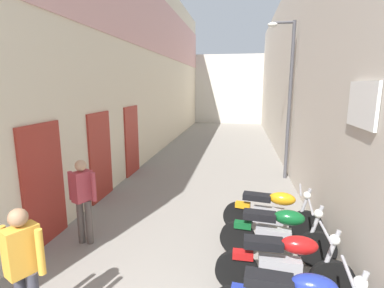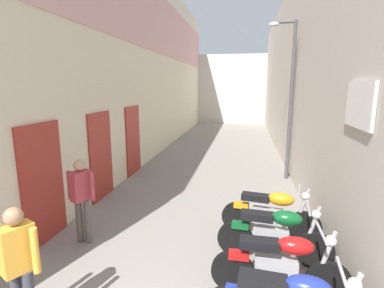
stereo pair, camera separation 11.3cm
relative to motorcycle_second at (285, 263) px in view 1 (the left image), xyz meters
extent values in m
plane|color=gray|center=(-1.59, 6.23, -0.50)|extent=(37.62, 37.62, 0.00)
cube|color=beige|center=(-4.32, 8.23, 3.21)|extent=(0.40, 21.62, 7.43)
cube|color=#9E2D23|center=(-4.10, 0.82, 0.60)|extent=(0.06, 1.10, 2.20)
cube|color=#9E2D23|center=(-4.10, 3.02, 0.60)|extent=(0.06, 1.10, 2.20)
cube|color=#9E2D23|center=(-4.10, 5.22, 0.60)|extent=(0.06, 1.10, 2.20)
cube|color=#DBA39E|center=(-4.11, 8.23, 4.85)|extent=(0.04, 21.62, 2.38)
cube|color=beige|center=(1.14, 8.23, 2.74)|extent=(0.40, 21.62, 6.49)
cube|color=white|center=(0.91, 0.42, 2.10)|extent=(0.04, 0.90, 0.60)
cube|color=beige|center=(-1.59, 20.04, 2.07)|extent=(8.06, 2.00, 5.14)
ellipsoid|color=navy|center=(0.17, -0.82, 0.28)|extent=(0.51, 0.31, 0.24)
cube|color=black|center=(-0.29, -0.77, 0.26)|extent=(0.54, 0.28, 0.12)
cylinder|color=#9E9EA3|center=(0.47, -0.86, 0.50)|extent=(0.10, 0.58, 0.04)
sphere|color=silver|center=(0.59, -0.87, 0.40)|extent=(0.14, 0.14, 0.14)
cylinder|color=black|center=(0.61, -0.01, -0.20)|extent=(0.60, 0.09, 0.60)
cylinder|color=black|center=(-0.63, 0.01, -0.20)|extent=(0.60, 0.09, 0.60)
cube|color=#9E9EA3|center=(-0.06, 0.00, -0.08)|extent=(0.56, 0.21, 0.28)
ellipsoid|color=#AD1414|center=(0.17, 0.00, 0.28)|extent=(0.49, 0.27, 0.24)
cube|color=black|center=(-0.29, 0.01, 0.26)|extent=(0.52, 0.23, 0.12)
cylinder|color=#9E9EA3|center=(0.54, -0.01, 0.15)|extent=(0.25, 0.07, 0.77)
cylinder|color=#9E9EA3|center=(0.47, -0.01, 0.50)|extent=(0.05, 0.58, 0.04)
sphere|color=silver|center=(0.59, -0.01, 0.40)|extent=(0.14, 0.14, 0.14)
cube|color=#AD1414|center=(-0.55, 0.01, 0.06)|extent=(0.28, 0.15, 0.10)
cylinder|color=black|center=(0.61, 0.78, -0.20)|extent=(0.61, 0.15, 0.60)
cylinder|color=black|center=(-0.63, 0.92, -0.20)|extent=(0.61, 0.15, 0.60)
cube|color=#9E9EA3|center=(-0.06, 0.86, -0.08)|extent=(0.58, 0.26, 0.28)
ellipsoid|color=#0F5123|center=(0.17, 0.83, 0.28)|extent=(0.51, 0.31, 0.24)
cube|color=black|center=(-0.29, 0.88, 0.26)|extent=(0.54, 0.28, 0.12)
cylinder|color=#9E9EA3|center=(0.54, 0.79, 0.15)|extent=(0.25, 0.09, 0.77)
cylinder|color=#9E9EA3|center=(0.47, 0.80, 0.50)|extent=(0.10, 0.58, 0.04)
sphere|color=silver|center=(0.59, 0.78, 0.40)|extent=(0.14, 0.14, 0.14)
cube|color=#0F5123|center=(-0.55, 0.91, 0.06)|extent=(0.29, 0.17, 0.10)
cylinder|color=black|center=(0.61, 1.56, -0.20)|extent=(0.60, 0.18, 0.60)
cylinder|color=black|center=(-0.63, 1.78, -0.20)|extent=(0.60, 0.18, 0.60)
cube|color=#9E9EA3|center=(-0.06, 1.68, -0.08)|extent=(0.59, 0.29, 0.28)
ellipsoid|color=orange|center=(0.17, 1.64, 0.28)|extent=(0.52, 0.34, 0.24)
cube|color=black|center=(-0.29, 1.72, 0.26)|extent=(0.55, 0.30, 0.12)
cylinder|color=#9E9EA3|center=(0.54, 1.58, 0.15)|extent=(0.25, 0.10, 0.77)
cylinder|color=#9E9EA3|center=(0.47, 1.59, 0.50)|extent=(0.13, 0.58, 0.04)
sphere|color=silver|center=(0.59, 1.57, 0.40)|extent=(0.14, 0.14, 0.14)
cube|color=orange|center=(-0.55, 1.76, 0.06)|extent=(0.30, 0.19, 0.10)
cube|color=gold|center=(-2.94, -1.16, 0.59)|extent=(0.33, 0.39, 0.54)
sphere|color=#997051|center=(-2.94, -1.16, 0.97)|extent=(0.20, 0.20, 0.20)
cylinder|color=gold|center=(-3.16, -1.16, 0.59)|extent=(0.08, 0.08, 0.52)
cylinder|color=gold|center=(-2.72, -1.16, 0.59)|extent=(0.08, 0.08, 0.52)
cylinder|color=#564C47|center=(-3.46, 0.87, -0.09)|extent=(0.12, 0.12, 0.82)
cylinder|color=#564C47|center=(-3.30, 0.87, -0.09)|extent=(0.12, 0.12, 0.82)
cube|color=#B23D47|center=(-3.38, 0.87, 0.59)|extent=(0.33, 0.39, 0.54)
sphere|color=tan|center=(-3.38, 0.87, 0.97)|extent=(0.20, 0.20, 0.20)
cylinder|color=#B23D47|center=(-3.60, 0.87, 0.59)|extent=(0.08, 0.08, 0.52)
cylinder|color=#B23D47|center=(-3.16, 0.87, 0.59)|extent=(0.08, 0.08, 0.52)
cylinder|color=#47474C|center=(0.79, 5.49, 1.83)|extent=(0.10, 0.10, 4.66)
cylinder|color=#47474C|center=(0.49, 5.49, 4.11)|extent=(0.60, 0.07, 0.07)
ellipsoid|color=silver|center=(0.19, 5.49, 4.06)|extent=(0.28, 0.18, 0.14)
camera|label=1|loc=(-0.65, -3.74, 2.34)|focal=27.62mm
camera|label=2|loc=(-0.54, -3.72, 2.34)|focal=27.62mm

